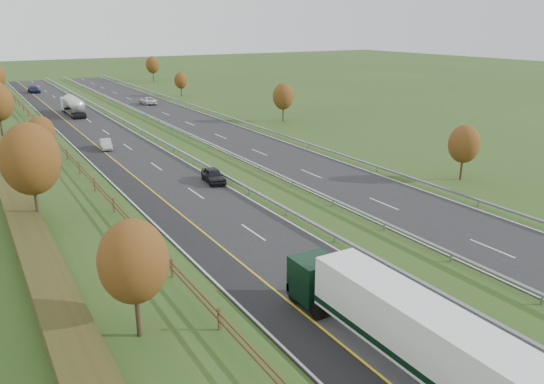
{
  "coord_description": "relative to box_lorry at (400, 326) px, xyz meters",
  "views": [
    {
      "loc": [
        -17.74,
        -12.24,
        16.3
      ],
      "look_at": [
        4.6,
        25.66,
        2.2
      ],
      "focal_mm": 35.0,
      "sensor_mm": 36.0,
      "label": 1
    }
  ],
  "objects": [
    {
      "name": "median_barrier_near",
      "position": [
        6.71,
        56.1,
        -1.72
      ],
      "size": [
        0.32,
        200.0,
        0.71
      ],
      "color": "gray",
      "rests_on": "ground"
    },
    {
      "name": "embankment_left",
      "position": [
        -11.99,
        56.1,
        -1.33
      ],
      "size": [
        12.0,
        200.0,
        2.0
      ],
      "primitive_type": "cube",
      "color": "#2B491A",
      "rests_on": "ground"
    },
    {
      "name": "trees_left",
      "position": [
        -11.64,
        52.73,
        4.04
      ],
      "size": [
        6.64,
        164.3,
        7.66
      ],
      "color": "#2D2116",
      "rests_on": "embankment_left"
    },
    {
      "name": "median_barrier_far",
      "position": [
        11.81,
        56.1,
        -1.72
      ],
      "size": [
        0.32,
        200.0,
        0.71
      ],
      "color": "gray",
      "rests_on": "ground"
    },
    {
      "name": "car_small_far",
      "position": [
        -0.59,
        125.07,
        -1.56
      ],
      "size": [
        2.66,
        5.24,
        1.46
      ],
      "primitive_type": "imported",
      "rotation": [
        0.0,
        0.0,
        0.13
      ],
      "color": "#121538",
      "rests_on": "near_carriageway"
    },
    {
      "name": "box_lorry",
      "position": [
        0.0,
        0.0,
        0.0
      ],
      "size": [
        2.58,
        16.28,
        4.06
      ],
      "color": "black",
      "rests_on": "near_carriageway"
    },
    {
      "name": "fence_left",
      "position": [
        -7.49,
        55.69,
        0.4
      ],
      "size": [
        0.12,
        189.06,
        1.2
      ],
      "color": "#422B19",
      "rests_on": "embankment_left"
    },
    {
      "name": "road_tanker",
      "position": [
        1.22,
        86.48,
        -0.47
      ],
      "size": [
        2.4,
        11.22,
        3.46
      ],
      "color": "silver",
      "rests_on": "near_carriageway"
    },
    {
      "name": "trees_far",
      "position": [
        30.8,
        85.31,
        1.92
      ],
      "size": [
        8.45,
        118.6,
        7.12
      ],
      "color": "#2D2116",
      "rests_on": "ground"
    },
    {
      "name": "hard_shoulder",
      "position": [
        -2.74,
        56.1,
        -2.31
      ],
      "size": [
        3.0,
        200.0,
        0.04
      ],
      "primitive_type": "cube",
      "color": "black",
      "rests_on": "ground"
    },
    {
      "name": "car_oncoming",
      "position": [
        17.22,
        92.47,
        -1.55
      ],
      "size": [
        2.55,
        5.38,
        1.48
      ],
      "primitive_type": "imported",
      "rotation": [
        0.0,
        0.0,
        3.16
      ],
      "color": "silver",
      "rests_on": "far_carriageway"
    },
    {
      "name": "ground",
      "position": [
        9.01,
        51.1,
        -2.33
      ],
      "size": [
        400.0,
        400.0,
        0.0
      ],
      "primitive_type": "plane",
      "color": "#2B491A",
      "rests_on": "ground"
    },
    {
      "name": "near_carriageway",
      "position": [
        1.01,
        56.1,
        -2.31
      ],
      "size": [
        10.5,
        200.0,
        0.04
      ],
      "primitive_type": "cube",
      "color": "black",
      "rests_on": "ground"
    },
    {
      "name": "outer_barrier_far",
      "position": [
        23.31,
        56.1,
        -1.71
      ],
      "size": [
        0.32,
        200.0,
        0.71
      ],
      "color": "gray",
      "rests_on": "ground"
    },
    {
      "name": "car_dark_near",
      "position": [
        5.41,
        33.71,
        -1.53
      ],
      "size": [
        2.3,
        4.62,
        1.51
      ],
      "primitive_type": "imported",
      "rotation": [
        0.0,
        0.0,
        -0.12
      ],
      "color": "black",
      "rests_on": "near_carriageway"
    },
    {
      "name": "car_silver_mid",
      "position": [
        -0.59,
        55.38,
        -1.62
      ],
      "size": [
        1.96,
        4.23,
        1.34
      ],
      "primitive_type": "imported",
      "rotation": [
        0.0,
        0.0,
        -0.14
      ],
      "color": "#999A9D",
      "rests_on": "near_carriageway"
    },
    {
      "name": "far_carriageway",
      "position": [
        17.51,
        56.1,
        -2.31
      ],
      "size": [
        10.5,
        200.0,
        0.04
      ],
      "primitive_type": "cube",
      "color": "black",
      "rests_on": "ground"
    },
    {
      "name": "lane_markings",
      "position": [
        7.41,
        55.98,
        -2.28
      ],
      "size": [
        26.75,
        200.0,
        0.01
      ],
      "color": "silver",
      "rests_on": "near_carriageway"
    }
  ]
}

